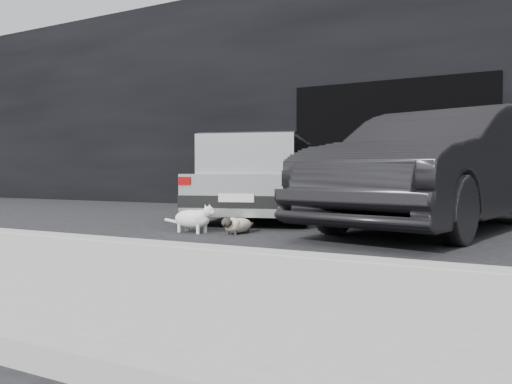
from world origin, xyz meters
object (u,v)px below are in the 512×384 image
at_px(cat_siamese, 236,225).
at_px(cat_white, 194,218).
at_px(second_car, 438,169).
at_px(silver_hatchback, 261,175).

bearing_deg(cat_siamese, cat_white, 22.46).
xyz_separation_m(second_car, cat_white, (-2.61, -1.80, -0.61)).
relative_size(silver_hatchback, second_car, 0.81).
bearing_deg(silver_hatchback, second_car, -22.72).
height_order(second_car, cat_white, second_car).
height_order(cat_siamese, cat_white, cat_white).
xyz_separation_m(second_car, cat_siamese, (-2.10, -1.65, -0.68)).
bearing_deg(second_car, cat_siamese, -128.96).
distance_m(second_car, cat_white, 3.23).
bearing_deg(cat_siamese, silver_hatchback, -64.89).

